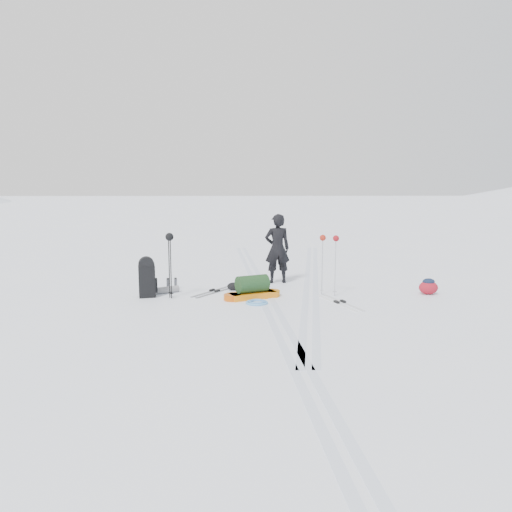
# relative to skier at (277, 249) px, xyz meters

# --- Properties ---
(ground) EXTENTS (200.00, 200.00, 0.00)m
(ground) POSITION_rel_skier_xyz_m (-0.40, -1.55, -0.94)
(ground) COLOR white
(ground) RESTS_ON ground
(ski_tracks) EXTENTS (3.38, 17.97, 0.01)m
(ski_tracks) POSITION_rel_skier_xyz_m (0.21, -0.68, -0.93)
(ski_tracks) COLOR silver
(ski_tracks) RESTS_ON ground
(skier) EXTENTS (0.73, 0.53, 1.88)m
(skier) POSITION_rel_skier_xyz_m (0.00, 0.00, 0.00)
(skier) COLOR black
(skier) RESTS_ON ground
(pulk_sled) EXTENTS (1.47, 0.95, 0.55)m
(pulk_sled) POSITION_rel_skier_xyz_m (-0.71, -1.83, -0.73)
(pulk_sled) COLOR orange
(pulk_sled) RESTS_ON ground
(expedition_rucksack) EXTENTS (0.92, 0.82, 0.97)m
(expedition_rucksack) POSITION_rel_skier_xyz_m (-3.15, -1.61, -0.49)
(expedition_rucksack) COLOR black
(expedition_rucksack) RESTS_ON ground
(ski_poles_black) EXTENTS (0.19, 0.20, 1.55)m
(ski_poles_black) POSITION_rel_skier_xyz_m (-2.63, -1.77, 0.33)
(ski_poles_black) COLOR black
(ski_poles_black) RESTS_ON ground
(ski_poles_silver) EXTENTS (0.44, 0.28, 1.47)m
(ski_poles_silver) POSITION_rel_skier_xyz_m (1.13, -1.59, 0.29)
(ski_poles_silver) COLOR #ADAEB3
(ski_poles_silver) RESTS_ON ground
(touring_skis_grey) EXTENTS (1.10, 1.47, 0.06)m
(touring_skis_grey) POSITION_rel_skier_xyz_m (-1.64, -1.12, -0.93)
(touring_skis_grey) COLOR gray
(touring_skis_grey) RESTS_ON ground
(touring_skis_white) EXTENTS (0.82, 1.66, 0.06)m
(touring_skis_white) POSITION_rel_skier_xyz_m (1.26, -2.39, -0.93)
(touring_skis_white) COLOR white
(touring_skis_white) RESTS_ON ground
(rope_coil) EXTENTS (0.63, 0.63, 0.06)m
(rope_coil) POSITION_rel_skier_xyz_m (-0.61, -2.37, -0.91)
(rope_coil) COLOR #5DA8E3
(rope_coil) RESTS_ON ground
(small_daypack) EXTENTS (0.46, 0.35, 0.40)m
(small_daypack) POSITION_rel_skier_xyz_m (3.59, -1.53, -0.75)
(small_daypack) COLOR maroon
(small_daypack) RESTS_ON ground
(thermos_pair) EXTENTS (0.25, 0.24, 0.31)m
(thermos_pair) POSITION_rel_skier_xyz_m (-2.75, -0.81, -0.79)
(thermos_pair) COLOR #55565C
(thermos_pair) RESTS_ON ground
(stuff_sack) EXTENTS (0.33, 0.26, 0.20)m
(stuff_sack) POSITION_rel_skier_xyz_m (-1.17, -0.93, -0.84)
(stuff_sack) COLOR black
(stuff_sack) RESTS_ON ground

